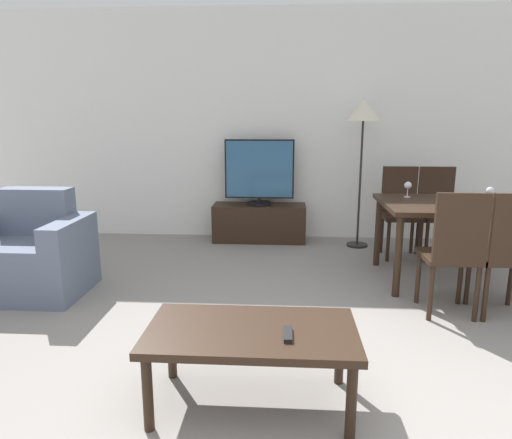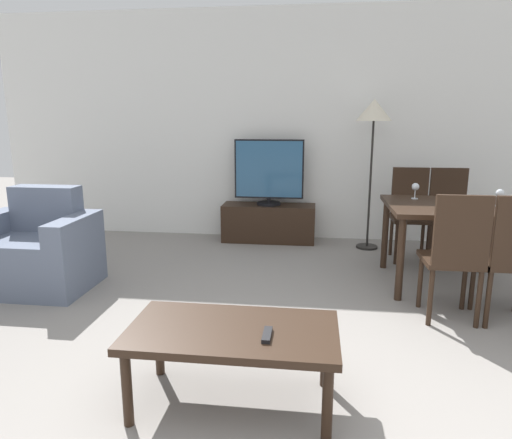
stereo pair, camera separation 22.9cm
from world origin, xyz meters
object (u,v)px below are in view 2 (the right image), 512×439
dining_chair_near (455,252)px  dining_chair_far_left (410,209)px  tv (269,172)px  wine_glass_left (500,194)px  coffee_table (233,337)px  floor_lamp (374,117)px  tv_stand (269,223)px  wine_glass_center (415,188)px  dining_table (453,215)px  remote_primary (267,335)px  dining_chair_far (449,210)px  armchair (36,252)px

dining_chair_near → dining_chair_far_left: 1.57m
tv → wine_glass_left: 2.45m
coffee_table → floor_lamp: 3.41m
floor_lamp → tv_stand: bearing=171.9°
dining_chair_far_left → wine_glass_center: (-0.08, -0.52, 0.30)m
dining_table → remote_primary: 2.46m
dining_table → floor_lamp: 1.50m
dining_chair_near → wine_glass_left: size_ratio=6.48×
dining_table → remote_primary: (-1.39, -2.02, -0.20)m
coffee_table → tv: bearing=92.6°
dining_table → dining_chair_near: size_ratio=1.16×
dining_chair_far → remote_primary: 3.23m
tv_stand → wine_glass_center: wine_glass_center is taller
armchair → floor_lamp: floor_lamp is taller
tv → dining_chair_far_left: 1.63m
dining_chair_near → remote_primary: size_ratio=6.31×
tv → wine_glass_left: tv is taller
floor_lamp → tv: bearing=172.1°
dining_chair_near → floor_lamp: 2.16m
floor_lamp → dining_chair_far: bearing=-23.5°
remote_primary → dining_chair_far: bearing=60.6°
dining_chair_far → floor_lamp: 1.25m
tv → armchair: bearing=-135.8°
dining_chair_far_left → wine_glass_left: 1.03m
tv → dining_chair_far: size_ratio=0.85×
coffee_table → wine_glass_center: wine_glass_center is taller
armchair → dining_chair_far: 3.98m
floor_lamp → wine_glass_left: floor_lamp is taller
tv_stand → dining_chair_far_left: dining_chair_far_left is taller
dining_chair_far_left → wine_glass_center: bearing=-98.5°
dining_table → wine_glass_left: wine_glass_left is taller
dining_chair_far → dining_chair_near: bearing=-103.8°
floor_lamp → armchair: bearing=-151.3°
remote_primary → wine_glass_center: (1.12, 2.29, 0.39)m
tv → dining_chair_far: bearing=-14.4°
dining_chair_near → wine_glass_left: dining_chair_near is taller
coffee_table → tv_stand: bearing=92.6°
armchair → dining_table: size_ratio=0.87×
dining_chair_far → wine_glass_left: (0.16, -0.82, 0.30)m
coffee_table → dining_chair_far: dining_chair_far is taller
remote_primary → wine_glass_left: size_ratio=1.03×
wine_glass_left → tv: bearing=147.7°
dining_chair_near → tv_stand: bearing=126.4°
tv_stand → dining_chair_far_left: 1.63m
armchair → dining_chair_far_left: 3.62m
tv → dining_chair_far: (1.91, -0.49, -0.31)m
tv_stand → dining_table: bearing=-36.7°
remote_primary → dining_chair_near: bearing=45.8°
wine_glass_center → tv: bearing=144.9°
dining_chair_near → wine_glass_left: (0.54, 0.76, 0.30)m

